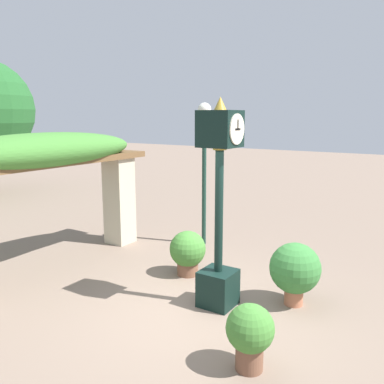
# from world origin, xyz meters

# --- Properties ---
(ground_plane) EXTENTS (60.00, 60.00, 0.00)m
(ground_plane) POSITION_xyz_m (0.00, 0.00, 0.00)
(ground_plane) COLOR #7F6B5B
(pedestal_clock) EXTENTS (0.55, 0.60, 3.31)m
(pedestal_clock) POSITION_xyz_m (0.39, -0.17, 1.62)
(pedestal_clock) COLOR black
(pedestal_clock) RESTS_ON ground
(pergola) EXTENTS (5.22, 1.15, 2.72)m
(pergola) POSITION_xyz_m (0.00, 3.46, 2.03)
(pergola) COLOR #BCB299
(pergola) RESTS_ON ground
(potted_plant_near_left) EXTENTS (0.70, 0.70, 0.87)m
(potted_plant_near_left) POSITION_xyz_m (1.20, 0.95, 0.47)
(potted_plant_near_left) COLOR brown
(potted_plant_near_left) RESTS_ON ground
(potted_plant_near_right) EXTENTS (0.82, 0.82, 1.03)m
(potted_plant_near_right) POSITION_xyz_m (1.08, -1.20, 0.60)
(potted_plant_near_right) COLOR #B26B4C
(potted_plant_near_right) RESTS_ON ground
(potted_plant_far_left) EXTENTS (0.59, 0.59, 0.83)m
(potted_plant_far_left) POSITION_xyz_m (-0.89, -1.33, 0.48)
(potted_plant_far_left) COLOR brown
(potted_plant_far_left) RESTS_ON ground
(lamp_post) EXTENTS (0.31, 0.31, 3.32)m
(lamp_post) POSITION_xyz_m (3.01, 1.68, 2.32)
(lamp_post) COLOR #19382D
(lamp_post) RESTS_ON ground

